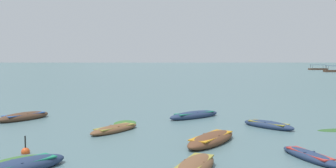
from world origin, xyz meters
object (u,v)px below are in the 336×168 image
at_px(rowboat_9, 17,168).
at_px(ferry_0, 318,69).
at_px(rowboat_8, 24,117).
at_px(mooring_buoy, 25,151).
at_px(rowboat_2, 115,129).
at_px(rowboat_6, 194,115).
at_px(rowboat_7, 211,139).
at_px(rowboat_4, 268,125).
at_px(rowboat_3, 309,156).
at_px(rowboat_0, 194,167).

height_order(rowboat_9, ferry_0, ferry_0).
height_order(rowboat_8, ferry_0, ferry_0).
bearing_deg(mooring_buoy, rowboat_2, 61.06).
height_order(ferry_0, mooring_buoy, ferry_0).
xyz_separation_m(rowboat_2, rowboat_6, (4.45, 5.21, 0.04)).
bearing_deg(rowboat_9, mooring_buoy, 110.58).
height_order(rowboat_7, mooring_buoy, mooring_buoy).
bearing_deg(rowboat_2, rowboat_7, -25.05).
bearing_deg(rowboat_9, rowboat_4, 41.81).
relative_size(rowboat_3, rowboat_4, 1.02).
xyz_separation_m(rowboat_8, ferry_0, (67.65, 144.47, 0.25)).
relative_size(rowboat_8, mooring_buoy, 4.55).
bearing_deg(rowboat_8, rowboat_2, -27.08).
bearing_deg(rowboat_6, rowboat_4, -37.43).
height_order(rowboat_8, mooring_buoy, mooring_buoy).
relative_size(rowboat_4, ferry_0, 0.37).
bearing_deg(rowboat_7, rowboat_9, -143.85).
distance_m(rowboat_3, rowboat_8, 18.23).
relative_size(rowboat_6, rowboat_7, 0.92).
relative_size(rowboat_0, rowboat_8, 0.87).
relative_size(rowboat_2, rowboat_7, 0.85).
xyz_separation_m(rowboat_0, rowboat_6, (-0.00, 12.28, -0.01)).
height_order(rowboat_0, rowboat_3, rowboat_0).
distance_m(rowboat_2, ferry_0, 160.00).
relative_size(rowboat_3, rowboat_9, 0.84).
relative_size(rowboat_8, rowboat_9, 1.06).
relative_size(rowboat_0, rowboat_7, 0.82).
distance_m(rowboat_0, rowboat_9, 6.23).
distance_m(rowboat_8, ferry_0, 159.53).
relative_size(rowboat_6, rowboat_9, 1.04).
xyz_separation_m(rowboat_0, mooring_buoy, (-7.19, 2.11, -0.11)).
distance_m(rowboat_2, rowboat_4, 9.02).
bearing_deg(mooring_buoy, rowboat_9, -69.42).
bearing_deg(rowboat_6, rowboat_0, -89.99).
bearing_deg(rowboat_0, mooring_buoy, 163.64).
bearing_deg(rowboat_6, rowboat_8, -171.95).
bearing_deg(rowboat_2, rowboat_0, -57.79).
distance_m(rowboat_7, rowboat_9, 8.70).
xyz_separation_m(rowboat_2, rowboat_7, (5.27, -2.46, 0.04)).
distance_m(rowboat_2, rowboat_7, 5.82).
bearing_deg(rowboat_3, mooring_buoy, 179.76).
distance_m(rowboat_3, rowboat_6, 11.21).
bearing_deg(rowboat_0, rowboat_8, 137.10).
xyz_separation_m(rowboat_0, rowboat_3, (4.60, 2.06, -0.06)).
bearing_deg(rowboat_9, rowboat_2, 77.02).
bearing_deg(ferry_0, rowboat_7, -110.19).
height_order(rowboat_2, rowboat_8, rowboat_8).
bearing_deg(rowboat_8, mooring_buoy, -63.42).
bearing_deg(rowboat_0, rowboat_9, -175.15).
relative_size(rowboat_3, rowboat_7, 0.75).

